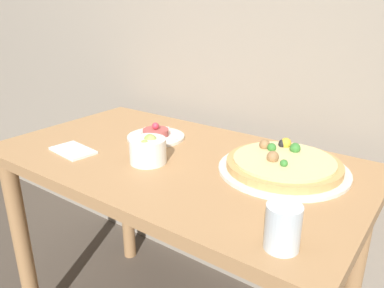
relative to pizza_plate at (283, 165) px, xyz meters
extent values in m
cube|color=#AD7F51|center=(-0.32, -0.10, -0.04)|extent=(1.17, 0.66, 0.03)
cylinder|color=#AD7F51|center=(-0.84, -0.37, -0.42)|extent=(0.06, 0.06, 0.73)
cylinder|color=#AD7F51|center=(-0.84, 0.17, -0.42)|extent=(0.06, 0.06, 0.73)
cylinder|color=#AD7F51|center=(0.21, 0.17, -0.42)|extent=(0.06, 0.06, 0.73)
cylinder|color=silver|center=(0.00, 0.00, -0.01)|extent=(0.37, 0.37, 0.01)
cylinder|color=tan|center=(0.00, 0.00, 0.00)|extent=(0.33, 0.33, 0.02)
cylinder|color=beige|center=(0.00, 0.00, 0.02)|extent=(0.29, 0.29, 0.01)
sphere|color=#387F33|center=(-0.06, 0.04, 0.03)|extent=(0.03, 0.03, 0.03)
sphere|color=gold|center=(-0.04, 0.09, 0.03)|extent=(0.03, 0.03, 0.03)
sphere|color=#387F33|center=(0.02, -0.05, 0.03)|extent=(0.02, 0.02, 0.02)
sphere|color=#387F33|center=(0.00, 0.07, 0.03)|extent=(0.03, 0.03, 0.03)
sphere|color=#997047|center=(-0.02, -0.03, 0.03)|extent=(0.03, 0.03, 0.03)
sphere|color=#997047|center=(-0.08, 0.05, 0.03)|extent=(0.03, 0.03, 0.03)
sphere|color=black|center=(-0.04, 0.09, 0.03)|extent=(0.03, 0.03, 0.03)
cylinder|color=silver|center=(-0.48, 0.00, -0.01)|extent=(0.20, 0.20, 0.01)
cylinder|color=#B2514C|center=(-0.48, 0.00, 0.00)|extent=(0.09, 0.09, 0.02)
sphere|color=#E0384C|center=(-0.48, 0.00, 0.03)|extent=(0.02, 0.02, 0.02)
cube|color=white|center=(-0.40, 0.00, -0.01)|extent=(0.04, 0.02, 0.01)
cube|color=white|center=(-0.43, 0.05, -0.01)|extent=(0.04, 0.04, 0.01)
cube|color=white|center=(-0.49, 0.07, -0.01)|extent=(0.02, 0.04, 0.01)
cube|color=white|center=(-0.54, 0.03, -0.01)|extent=(0.04, 0.03, 0.01)
cube|color=white|center=(-0.54, -0.04, -0.01)|extent=(0.04, 0.03, 0.01)
cube|color=white|center=(-0.49, -0.08, -0.01)|extent=(0.02, 0.04, 0.01)
cube|color=white|center=(-0.43, -0.06, -0.01)|extent=(0.04, 0.04, 0.01)
cylinder|color=white|center=(-0.35, -0.18, 0.02)|extent=(0.11, 0.11, 0.07)
sphere|color=#8EA34C|center=(-0.35, -0.20, 0.05)|extent=(0.02, 0.02, 0.02)
sphere|color=#8EA34C|center=(-0.35, -0.17, 0.05)|extent=(0.04, 0.04, 0.04)
sphere|color=#A3B25B|center=(-0.35, -0.17, 0.05)|extent=(0.03, 0.03, 0.03)
cylinder|color=silver|center=(0.14, -0.34, 0.03)|extent=(0.07, 0.07, 0.09)
cube|color=white|center=(-0.61, -0.26, -0.01)|extent=(0.16, 0.11, 0.01)
camera|label=1|loc=(0.36, -0.94, 0.43)|focal=35.00mm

